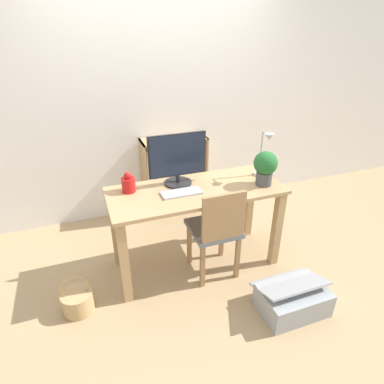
{
  "coord_description": "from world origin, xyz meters",
  "views": [
    {
      "loc": [
        -0.85,
        -2.23,
        1.99
      ],
      "look_at": [
        0.0,
        0.1,
        0.69
      ],
      "focal_mm": 30.0,
      "sensor_mm": 36.0,
      "label": 1
    }
  ],
  "objects_px": {
    "monitor": "(177,158)",
    "vase": "(128,184)",
    "chair": "(216,229)",
    "basket": "(78,300)",
    "bookshelf": "(164,183)",
    "potted_plant": "(265,166)",
    "keyboard": "(182,193)",
    "desk_lamp": "(265,150)",
    "storage_box": "(292,299)"
  },
  "relations": [
    {
      "from": "monitor",
      "to": "chair",
      "type": "height_order",
      "value": "monitor"
    },
    {
      "from": "keyboard",
      "to": "desk_lamp",
      "type": "relative_size",
      "value": 0.79
    },
    {
      "from": "bookshelf",
      "to": "basket",
      "type": "distance_m",
      "value": 1.62
    },
    {
      "from": "desk_lamp",
      "to": "storage_box",
      "type": "xyz_separation_m",
      "value": [
        -0.14,
        -0.81,
        -0.92
      ]
    },
    {
      "from": "monitor",
      "to": "potted_plant",
      "type": "height_order",
      "value": "monitor"
    },
    {
      "from": "chair",
      "to": "desk_lamp",
      "type": "bearing_deg",
      "value": 30.97
    },
    {
      "from": "monitor",
      "to": "chair",
      "type": "bearing_deg",
      "value": -60.13
    },
    {
      "from": "vase",
      "to": "chair",
      "type": "relative_size",
      "value": 0.2
    },
    {
      "from": "vase",
      "to": "potted_plant",
      "type": "height_order",
      "value": "potted_plant"
    },
    {
      "from": "monitor",
      "to": "desk_lamp",
      "type": "distance_m",
      "value": 0.76
    },
    {
      "from": "vase",
      "to": "basket",
      "type": "height_order",
      "value": "vase"
    },
    {
      "from": "keyboard",
      "to": "basket",
      "type": "relative_size",
      "value": 0.98
    },
    {
      "from": "monitor",
      "to": "keyboard",
      "type": "xyz_separation_m",
      "value": [
        -0.03,
        -0.19,
        -0.23
      ]
    },
    {
      "from": "chair",
      "to": "keyboard",
      "type": "bearing_deg",
      "value": 151.81
    },
    {
      "from": "vase",
      "to": "bookshelf",
      "type": "xyz_separation_m",
      "value": [
        0.52,
        0.83,
        -0.46
      ]
    },
    {
      "from": "keyboard",
      "to": "bookshelf",
      "type": "relative_size",
      "value": 0.37
    },
    {
      "from": "monitor",
      "to": "vase",
      "type": "xyz_separation_m",
      "value": [
        -0.43,
        -0.01,
        -0.16
      ]
    },
    {
      "from": "monitor",
      "to": "basket",
      "type": "distance_m",
      "value": 1.37
    },
    {
      "from": "desk_lamp",
      "to": "chair",
      "type": "height_order",
      "value": "desk_lamp"
    },
    {
      "from": "desk_lamp",
      "to": "potted_plant",
      "type": "xyz_separation_m",
      "value": [
        -0.07,
        -0.14,
        -0.09
      ]
    },
    {
      "from": "potted_plant",
      "to": "chair",
      "type": "xyz_separation_m",
      "value": [
        -0.47,
        -0.1,
        -0.46
      ]
    },
    {
      "from": "potted_plant",
      "to": "storage_box",
      "type": "bearing_deg",
      "value": -96.09
    },
    {
      "from": "monitor",
      "to": "vase",
      "type": "height_order",
      "value": "monitor"
    },
    {
      "from": "bookshelf",
      "to": "storage_box",
      "type": "height_order",
      "value": "bookshelf"
    },
    {
      "from": "vase",
      "to": "chair",
      "type": "bearing_deg",
      "value": -29.6
    },
    {
      "from": "potted_plant",
      "to": "bookshelf",
      "type": "distance_m",
      "value": 1.37
    },
    {
      "from": "chair",
      "to": "monitor",
      "type": "bearing_deg",
      "value": 127.6
    },
    {
      "from": "vase",
      "to": "basket",
      "type": "relative_size",
      "value": 0.52
    },
    {
      "from": "potted_plant",
      "to": "desk_lamp",
      "type": "bearing_deg",
      "value": 63.26
    },
    {
      "from": "bookshelf",
      "to": "monitor",
      "type": "bearing_deg",
      "value": -96.31
    },
    {
      "from": "desk_lamp",
      "to": "storage_box",
      "type": "distance_m",
      "value": 1.23
    },
    {
      "from": "basket",
      "to": "storage_box",
      "type": "relative_size",
      "value": 0.65
    },
    {
      "from": "desk_lamp",
      "to": "bookshelf",
      "type": "xyz_separation_m",
      "value": [
        -0.66,
        0.96,
        -0.64
      ]
    },
    {
      "from": "vase",
      "to": "monitor",
      "type": "bearing_deg",
      "value": 0.9
    },
    {
      "from": "vase",
      "to": "desk_lamp",
      "type": "xyz_separation_m",
      "value": [
        1.18,
        -0.13,
        0.18
      ]
    },
    {
      "from": "desk_lamp",
      "to": "storage_box",
      "type": "relative_size",
      "value": 0.8
    },
    {
      "from": "vase",
      "to": "bookshelf",
      "type": "distance_m",
      "value": 1.08
    },
    {
      "from": "potted_plant",
      "to": "keyboard",
      "type": "bearing_deg",
      "value": 173.55
    },
    {
      "from": "chair",
      "to": "basket",
      "type": "xyz_separation_m",
      "value": [
        -1.17,
        -0.01,
        -0.39
      ]
    },
    {
      "from": "desk_lamp",
      "to": "basket",
      "type": "height_order",
      "value": "desk_lamp"
    },
    {
      "from": "monitor",
      "to": "bookshelf",
      "type": "height_order",
      "value": "monitor"
    },
    {
      "from": "monitor",
      "to": "potted_plant",
      "type": "distance_m",
      "value": 0.74
    },
    {
      "from": "vase",
      "to": "desk_lamp",
      "type": "distance_m",
      "value": 1.2
    },
    {
      "from": "potted_plant",
      "to": "basket",
      "type": "bearing_deg",
      "value": -176.23
    },
    {
      "from": "chair",
      "to": "basket",
      "type": "bearing_deg",
      "value": -171.66
    },
    {
      "from": "monitor",
      "to": "storage_box",
      "type": "height_order",
      "value": "monitor"
    },
    {
      "from": "desk_lamp",
      "to": "monitor",
      "type": "bearing_deg",
      "value": 169.66
    },
    {
      "from": "keyboard",
      "to": "chair",
      "type": "distance_m",
      "value": 0.42
    },
    {
      "from": "keyboard",
      "to": "vase",
      "type": "height_order",
      "value": "vase"
    },
    {
      "from": "vase",
      "to": "chair",
      "type": "distance_m",
      "value": 0.82
    }
  ]
}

